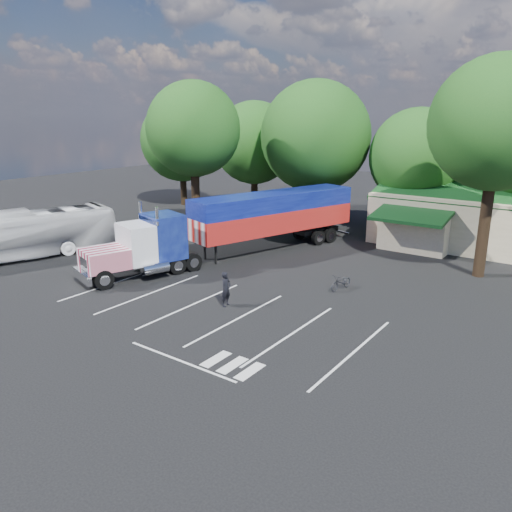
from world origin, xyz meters
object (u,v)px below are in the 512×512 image
Objects in this scene: tour_bus at (27,234)px; silver_sedan at (410,236)px; semi_truck at (243,221)px; woman at (226,289)px; bicycle at (341,282)px.

tour_bus is 29.02m from silver_sedan.
woman is at bearing -40.61° from semi_truck.
tour_bus reaches higher than woman.
bicycle is 0.47× the size of silver_sedan.
semi_truck reaches higher than tour_bus.
bicycle is 22.62m from tour_bus.
semi_truck is 11.84× the size of bicycle.
woman reaches higher than silver_sedan.
semi_truck is at bearing 138.28° from silver_sedan.
bicycle is 0.15× the size of tour_bus.
bicycle is (3.90, 5.98, -0.49)m from woman.
semi_truck is 15.57m from tour_bus.
semi_truck is 10.22m from woman.
silver_sedan is at bearing 101.72° from bicycle.
semi_truck is 11.16× the size of woman.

